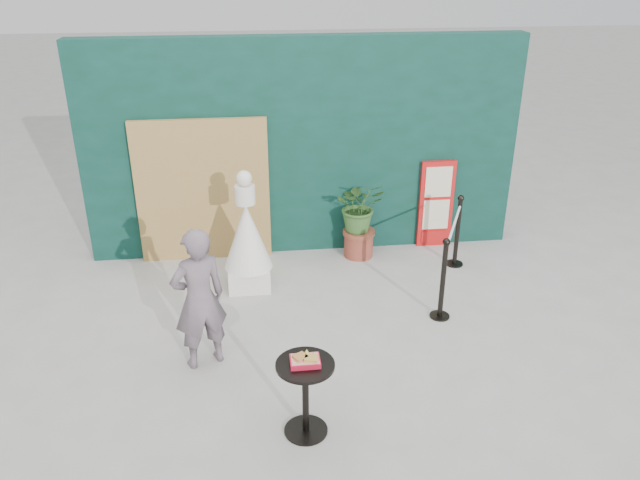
{
  "coord_description": "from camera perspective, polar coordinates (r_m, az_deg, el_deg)",
  "views": [
    {
      "loc": [
        -0.76,
        -5.16,
        4.01
      ],
      "look_at": [
        0.0,
        1.2,
        1.0
      ],
      "focal_mm": 35.0,
      "sensor_mm": 36.0,
      "label": 1
    }
  ],
  "objects": [
    {
      "name": "planter",
      "position": [
        8.7,
        3.62,
        2.49
      ],
      "size": [
        0.67,
        0.58,
        1.15
      ],
      "color": "brown",
      "rests_on": "ground"
    },
    {
      "name": "menu_board",
      "position": [
        9.18,
        10.56,
        3.24
      ],
      "size": [
        0.5,
        0.07,
        1.3
      ],
      "color": "red",
      "rests_on": "ground"
    },
    {
      "name": "bamboo_fence",
      "position": [
        8.67,
        -10.64,
        4.39
      ],
      "size": [
        1.8,
        0.08,
        2.0
      ],
      "primitive_type": "cube",
      "color": "tan",
      "rests_on": "ground"
    },
    {
      "name": "ground",
      "position": [
        6.58,
        1.27,
        -12.39
      ],
      "size": [
        60.0,
        60.0,
        0.0
      ],
      "primitive_type": "plane",
      "color": "#ADAAA5",
      "rests_on": "ground"
    },
    {
      "name": "back_wall",
      "position": [
        8.72,
        -1.53,
        8.41
      ],
      "size": [
        6.0,
        0.3,
        3.0
      ],
      "primitive_type": "cube",
      "color": "#0A2E23",
      "rests_on": "ground"
    },
    {
      "name": "stanchion_barrier",
      "position": [
        8.05,
        11.86,
        -1.29
      ],
      "size": [
        0.84,
        1.54,
        1.03
      ],
      "color": "black",
      "rests_on": "ground"
    },
    {
      "name": "cafe_table",
      "position": [
        5.65,
        -1.34,
        -13.3
      ],
      "size": [
        0.52,
        0.52,
        0.75
      ],
      "color": "black",
      "rests_on": "ground"
    },
    {
      "name": "woman",
      "position": [
        6.47,
        -11.0,
        -5.32
      ],
      "size": [
        0.67,
        0.57,
        1.56
      ],
      "primitive_type": "imported",
      "rotation": [
        0.0,
        0.0,
        3.55
      ],
      "color": "slate",
      "rests_on": "ground"
    },
    {
      "name": "statue",
      "position": [
        7.94,
        -6.65,
        -0.1
      ],
      "size": [
        0.62,
        0.62,
        1.58
      ],
      "color": "white",
      "rests_on": "ground"
    },
    {
      "name": "food_basket",
      "position": [
        5.47,
        -1.35,
        -10.91
      ],
      "size": [
        0.26,
        0.19,
        0.11
      ],
      "color": "red",
      "rests_on": "cafe_table"
    }
  ]
}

